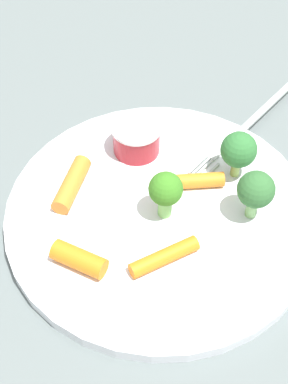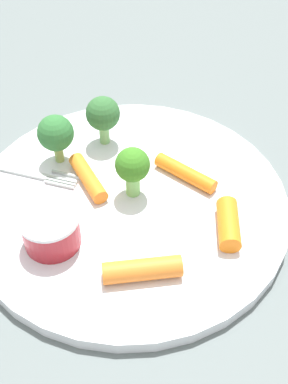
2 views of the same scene
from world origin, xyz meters
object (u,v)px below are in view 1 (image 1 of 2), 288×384
(broccoli_floret_0, at_px, (162,194))
(carrot_stick_2, at_px, (190,178))
(broccoli_floret_2, at_px, (239,150))
(sauce_cup, at_px, (136,138))
(carrot_stick_3, at_px, (72,184))
(broccoli_floret_1, at_px, (256,191))
(carrot_stick_1, at_px, (77,257))
(fork, at_px, (249,124))
(carrot_stick_0, at_px, (164,257))
(plate, at_px, (159,213))

(broccoli_floret_0, height_order, carrot_stick_2, broccoli_floret_0)
(broccoli_floret_2, relative_size, carrot_stick_2, 0.86)
(sauce_cup, xyz_separation_m, carrot_stick_2, (-0.06, -0.01, -0.01))
(sauce_cup, distance_m, carrot_stick_3, 0.08)
(broccoli_floret_1, relative_size, carrot_stick_1, 1.09)
(broccoli_floret_2, height_order, carrot_stick_3, broccoli_floret_2)
(broccoli_floret_0, height_order, fork, broccoli_floret_0)
(broccoli_floret_0, bearing_deg, fork, -79.54)
(carrot_stick_0, xyz_separation_m, carrot_stick_2, (0.05, -0.07, 0.00))
(fork, bearing_deg, carrot_stick_2, 99.06)
(carrot_stick_1, distance_m, carrot_stick_2, 0.13)
(sauce_cup, xyz_separation_m, broccoli_floret_2, (-0.08, -0.05, 0.02))
(sauce_cup, xyz_separation_m, carrot_stick_0, (-0.11, 0.07, -0.01))
(broccoli_floret_0, distance_m, broccoli_floret_2, 0.09)
(carrot_stick_1, relative_size, carrot_stick_2, 0.81)
(carrot_stick_3, bearing_deg, broccoli_floret_0, -152.15)
(carrot_stick_3, bearing_deg, carrot_stick_2, -126.96)
(plate, xyz_separation_m, broccoli_floret_2, (-0.02, -0.08, 0.04))
(broccoli_floret_2, relative_size, carrot_stick_1, 1.07)
(carrot_stick_0, relative_size, fork, 0.31)
(carrot_stick_0, bearing_deg, broccoli_floret_2, -76.73)
(carrot_stick_2, bearing_deg, broccoli_floret_2, -116.79)
(carrot_stick_1, bearing_deg, carrot_stick_2, -89.03)
(carrot_stick_0, bearing_deg, carrot_stick_3, 5.22)
(carrot_stick_0, distance_m, carrot_stick_1, 0.07)
(carrot_stick_2, xyz_separation_m, fork, (0.02, -0.10, -0.01))
(fork, bearing_deg, carrot_stick_3, 75.52)
(broccoli_floret_2, height_order, carrot_stick_2, broccoli_floret_2)
(broccoli_floret_0, bearing_deg, broccoli_floret_1, -130.11)
(carrot_stick_3, relative_size, fork, 0.30)
(plate, bearing_deg, broccoli_floret_1, -135.91)
(sauce_cup, height_order, fork, sauce_cup)
(broccoli_floret_0, height_order, carrot_stick_3, broccoli_floret_0)
(plate, relative_size, broccoli_floret_2, 5.62)
(broccoli_floret_0, relative_size, carrot_stick_3, 0.81)
(broccoli_floret_0, distance_m, carrot_stick_1, 0.09)
(broccoli_floret_0, bearing_deg, broccoli_floret_2, -96.05)
(carrot_stick_1, distance_m, fork, 0.23)
(plate, xyz_separation_m, broccoli_floret_1, (-0.06, -0.05, 0.04))
(broccoli_floret_1, relative_size, fork, 0.26)
(sauce_cup, distance_m, broccoli_floret_1, 0.13)
(sauce_cup, bearing_deg, carrot_stick_3, 90.42)
(broccoli_floret_2, height_order, carrot_stick_0, broccoli_floret_2)
(sauce_cup, distance_m, broccoli_floret_2, 0.10)
(broccoli_floret_2, distance_m, carrot_stick_0, 0.12)
(broccoli_floret_1, bearing_deg, carrot_stick_2, 13.16)
(broccoli_floret_1, bearing_deg, plate, 44.09)
(carrot_stick_1, bearing_deg, broccoli_floret_2, -96.03)
(fork, bearing_deg, plate, 98.25)
(carrot_stick_0, distance_m, fork, 0.19)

